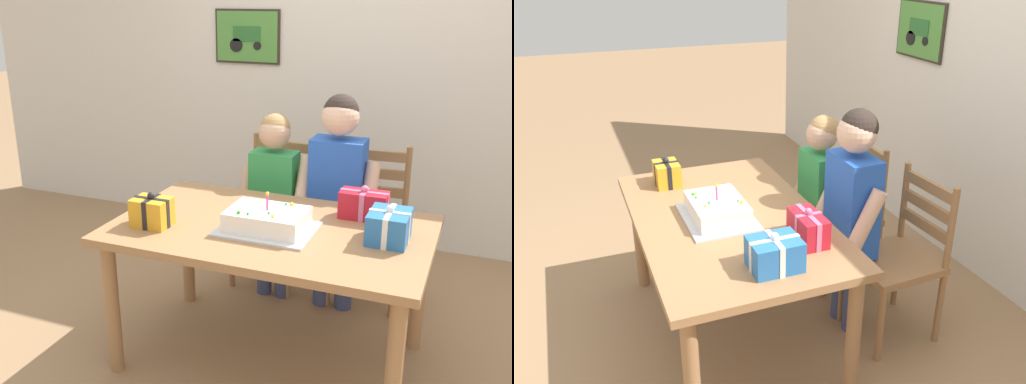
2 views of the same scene
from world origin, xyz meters
The scene contains 11 objects.
ground_plane centered at (0.00, 0.00, 0.00)m, with size 20.00×20.00×0.00m, color #997551.
back_wall centered at (0.00, 1.73, 1.30)m, with size 6.40×0.11×2.60m.
dining_table centered at (0.00, 0.00, 0.64)m, with size 1.50×0.92×0.73m.
birthday_cake centered at (0.00, -0.05, 0.78)m, with size 0.44×0.34×0.19m.
gift_box_red_large centered at (0.38, 0.27, 0.80)m, with size 0.24×0.13×0.17m.
gift_box_beside_cake centered at (0.54, 0.04, 0.80)m, with size 0.18×0.22×0.17m.
gift_box_corner_small centered at (-0.53, -0.20, 0.80)m, with size 0.18×0.14×0.17m.
chair_left centered at (-0.30, 0.86, 0.47)m, with size 0.43×0.43×0.92m.
chair_right centered at (0.30, 0.86, 0.47)m, with size 0.44×0.44×0.92m.
child_older centered at (0.15, 0.64, 0.77)m, with size 0.46×0.26×1.27m.
child_younger centered at (-0.22, 0.64, 0.69)m, with size 0.41×0.23×1.14m.
Camera 2 is at (2.39, -0.71, 1.97)m, focal length 38.01 mm.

